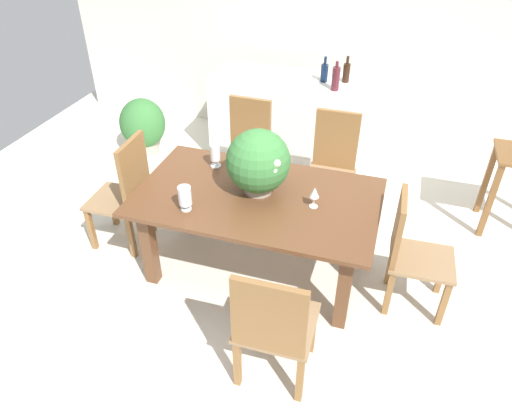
{
  "coord_description": "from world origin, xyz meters",
  "views": [
    {
      "loc": [
        0.9,
        -2.86,
        2.76
      ],
      "look_at": [
        -0.0,
        -0.04,
        0.66
      ],
      "focal_mm": 33.47,
      "sensor_mm": 36.0,
      "label": 1
    }
  ],
  "objects_px": {
    "crystal_vase_left": "(215,154)",
    "wine_bottle_clear": "(336,78)",
    "dining_table": "(257,208)",
    "wine_glass": "(315,193)",
    "chair_far_right": "(332,163)",
    "chair_near_right": "(273,325)",
    "chair_head_end": "(127,190)",
    "kitchen_counter": "(285,118)",
    "crystal_vase_center_near": "(185,197)",
    "wine_bottle_green": "(346,72)",
    "potted_plant_floor": "(143,125)",
    "flower_centerpiece": "(258,162)",
    "chair_foot_end": "(409,249)",
    "wine_bottle_amber": "(324,72)",
    "chair_far_left": "(248,148)"
  },
  "relations": [
    {
      "from": "chair_near_right",
      "to": "wine_bottle_clear",
      "type": "xyz_separation_m",
      "value": [
        -0.15,
        2.73,
        0.53
      ]
    },
    {
      "from": "chair_near_right",
      "to": "wine_bottle_clear",
      "type": "bearing_deg",
      "value": -87.93
    },
    {
      "from": "crystal_vase_left",
      "to": "crystal_vase_center_near",
      "type": "distance_m",
      "value": 0.63
    },
    {
      "from": "chair_far_right",
      "to": "chair_head_end",
      "type": "relative_size",
      "value": 0.98
    },
    {
      "from": "kitchen_counter",
      "to": "wine_bottle_clear",
      "type": "xyz_separation_m",
      "value": [
        0.55,
        -0.2,
        0.59
      ]
    },
    {
      "from": "flower_centerpiece",
      "to": "kitchen_counter",
      "type": "height_order",
      "value": "flower_centerpiece"
    },
    {
      "from": "chair_foot_end",
      "to": "chair_far_left",
      "type": "bearing_deg",
      "value": 55.7
    },
    {
      "from": "chair_near_right",
      "to": "crystal_vase_left",
      "type": "bearing_deg",
      "value": -57.32
    },
    {
      "from": "chair_near_right",
      "to": "wine_bottle_clear",
      "type": "distance_m",
      "value": 2.78
    },
    {
      "from": "chair_far_right",
      "to": "kitchen_counter",
      "type": "xyz_separation_m",
      "value": [
        -0.7,
        0.94,
        -0.07
      ]
    },
    {
      "from": "chair_far_left",
      "to": "flower_centerpiece",
      "type": "distance_m",
      "value": 1.1
    },
    {
      "from": "wine_glass",
      "to": "wine_bottle_clear",
      "type": "height_order",
      "value": "wine_bottle_clear"
    },
    {
      "from": "crystal_vase_left",
      "to": "wine_glass",
      "type": "xyz_separation_m",
      "value": [
        0.89,
        -0.32,
        0.0
      ]
    },
    {
      "from": "chair_head_end",
      "to": "wine_bottle_amber",
      "type": "distance_m",
      "value": 2.36
    },
    {
      "from": "chair_foot_end",
      "to": "potted_plant_floor",
      "type": "bearing_deg",
      "value": 61.08
    },
    {
      "from": "crystal_vase_left",
      "to": "crystal_vase_center_near",
      "type": "bearing_deg",
      "value": -88.18
    },
    {
      "from": "wine_bottle_amber",
      "to": "wine_bottle_green",
      "type": "height_order",
      "value": "wine_bottle_green"
    },
    {
      "from": "dining_table",
      "to": "chair_far_left",
      "type": "height_order",
      "value": "chair_far_left"
    },
    {
      "from": "flower_centerpiece",
      "to": "kitchen_counter",
      "type": "bearing_deg",
      "value": 98.37
    },
    {
      "from": "chair_far_right",
      "to": "chair_near_right",
      "type": "xyz_separation_m",
      "value": [
        0.0,
        -1.99,
        -0.01
      ]
    },
    {
      "from": "chair_far_right",
      "to": "chair_head_end",
      "type": "xyz_separation_m",
      "value": [
        -1.55,
        -0.99,
        0.01
      ]
    },
    {
      "from": "wine_bottle_amber",
      "to": "flower_centerpiece",
      "type": "bearing_deg",
      "value": -93.63
    },
    {
      "from": "crystal_vase_center_near",
      "to": "chair_head_end",
      "type": "bearing_deg",
      "value": 155.09
    },
    {
      "from": "wine_bottle_green",
      "to": "potted_plant_floor",
      "type": "relative_size",
      "value": 0.41
    },
    {
      "from": "wine_bottle_clear",
      "to": "wine_bottle_green",
      "type": "xyz_separation_m",
      "value": [
        0.07,
        0.26,
        -0.02
      ]
    },
    {
      "from": "flower_centerpiece",
      "to": "chair_far_left",
      "type": "bearing_deg",
      "value": 113.2
    },
    {
      "from": "crystal_vase_left",
      "to": "wine_bottle_green",
      "type": "bearing_deg",
      "value": 65.22
    },
    {
      "from": "chair_far_right",
      "to": "crystal_vase_center_near",
      "type": "relative_size",
      "value": 5.28
    },
    {
      "from": "crystal_vase_left",
      "to": "wine_bottle_clear",
      "type": "xyz_separation_m",
      "value": [
        0.71,
        1.44,
        0.21
      ]
    },
    {
      "from": "crystal_vase_center_near",
      "to": "wine_bottle_green",
      "type": "height_order",
      "value": "wine_bottle_green"
    },
    {
      "from": "chair_far_left",
      "to": "crystal_vase_center_near",
      "type": "distance_m",
      "value": 1.34
    },
    {
      "from": "kitchen_counter",
      "to": "potted_plant_floor",
      "type": "bearing_deg",
      "value": -165.53
    },
    {
      "from": "chair_far_left",
      "to": "dining_table",
      "type": "bearing_deg",
      "value": -65.54
    },
    {
      "from": "chair_near_right",
      "to": "chair_head_end",
      "type": "bearing_deg",
      "value": -33.69
    },
    {
      "from": "crystal_vase_left",
      "to": "chair_near_right",
      "type": "bearing_deg",
      "value": -56.17
    },
    {
      "from": "dining_table",
      "to": "chair_near_right",
      "type": "height_order",
      "value": "chair_near_right"
    },
    {
      "from": "chair_far_left",
      "to": "flower_centerpiece",
      "type": "height_order",
      "value": "flower_centerpiece"
    },
    {
      "from": "flower_centerpiece",
      "to": "chair_foot_end",
      "type": "bearing_deg",
      "value": -2.94
    },
    {
      "from": "chair_far_right",
      "to": "kitchen_counter",
      "type": "bearing_deg",
      "value": 126.26
    },
    {
      "from": "wine_bottle_amber",
      "to": "potted_plant_floor",
      "type": "relative_size",
      "value": 0.4
    },
    {
      "from": "crystal_vase_left",
      "to": "kitchen_counter",
      "type": "xyz_separation_m",
      "value": [
        0.17,
        1.63,
        -0.38
      ]
    },
    {
      "from": "wine_glass",
      "to": "dining_table",
      "type": "bearing_deg",
      "value": 178.37
    },
    {
      "from": "wine_glass",
      "to": "kitchen_counter",
      "type": "distance_m",
      "value": 2.11
    },
    {
      "from": "chair_foot_end",
      "to": "wine_bottle_clear",
      "type": "xyz_separation_m",
      "value": [
        -0.89,
        1.74,
        0.55
      ]
    },
    {
      "from": "crystal_vase_left",
      "to": "potted_plant_floor",
      "type": "height_order",
      "value": "crystal_vase_left"
    },
    {
      "from": "chair_far_right",
      "to": "kitchen_counter",
      "type": "height_order",
      "value": "chair_far_right"
    },
    {
      "from": "dining_table",
      "to": "wine_glass",
      "type": "xyz_separation_m",
      "value": [
        0.43,
        -0.01,
        0.24
      ]
    },
    {
      "from": "chair_foot_end",
      "to": "crystal_vase_left",
      "type": "xyz_separation_m",
      "value": [
        -1.61,
        0.31,
        0.34
      ]
    },
    {
      "from": "chair_head_end",
      "to": "wine_bottle_clear",
      "type": "relative_size",
      "value": 3.54
    },
    {
      "from": "chair_far_right",
      "to": "crystal_vase_left",
      "type": "bearing_deg",
      "value": -141.65
    }
  ]
}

